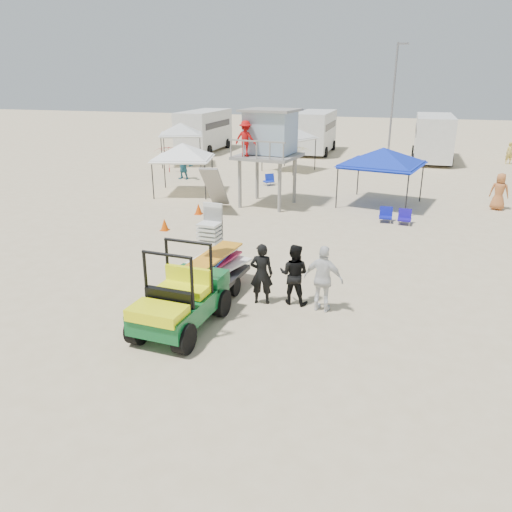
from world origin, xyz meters
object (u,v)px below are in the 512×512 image
(utility_cart, at_px, (179,292))
(man_left, at_px, (262,274))
(canopy_blue, at_px, (383,151))
(lifeguard_tower, at_px, (267,136))
(surf_trailer, at_px, (214,262))

(utility_cart, height_order, man_left, utility_cart)
(utility_cart, relative_size, canopy_blue, 0.71)
(lifeguard_tower, xyz_separation_m, canopy_blue, (5.29, 1.49, -0.66))
(canopy_blue, bearing_deg, lifeguard_tower, -164.24)
(surf_trailer, relative_size, man_left, 1.55)
(utility_cart, xyz_separation_m, surf_trailer, (0.01, 2.34, -0.04))
(lifeguard_tower, relative_size, canopy_blue, 1.09)
(utility_cart, distance_m, man_left, 2.55)
(utility_cart, distance_m, surf_trailer, 2.34)
(utility_cart, height_order, canopy_blue, canopy_blue)
(surf_trailer, relative_size, lifeguard_tower, 0.61)
(man_left, height_order, lifeguard_tower, lifeguard_tower)
(man_left, xyz_separation_m, canopy_blue, (2.43, 12.41, 1.75))
(surf_trailer, distance_m, man_left, 1.55)
(man_left, bearing_deg, utility_cart, 41.73)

